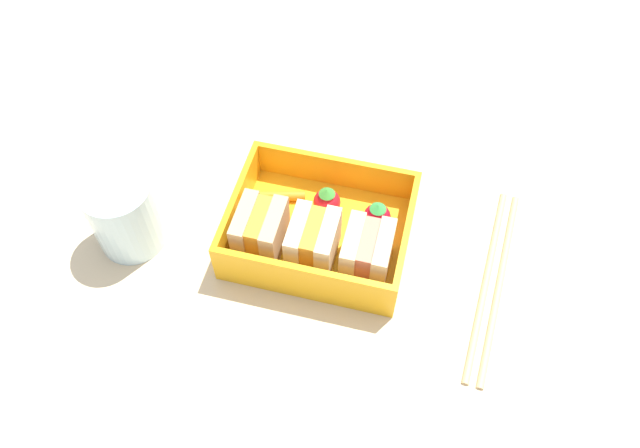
% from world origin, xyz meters
% --- Properties ---
extents(ground_plane, '(1.20, 1.20, 0.02)m').
position_xyz_m(ground_plane, '(0.00, 0.00, -0.01)').
color(ground_plane, beige).
extents(bento_tray, '(0.17, 0.13, 0.01)m').
position_xyz_m(bento_tray, '(0.00, 0.00, 0.01)').
color(bento_tray, '#ECA417').
rests_on(bento_tray, ground_plane).
extents(bento_rim, '(0.17, 0.13, 0.04)m').
position_xyz_m(bento_rim, '(0.00, 0.00, 0.03)').
color(bento_rim, '#ECA417').
rests_on(bento_rim, bento_tray).
extents(sandwich_left, '(0.04, 0.05, 0.05)m').
position_xyz_m(sandwich_left, '(-0.05, 0.03, 0.04)').
color(sandwich_left, '#E5BE89').
rests_on(sandwich_left, bento_tray).
extents(sandwich_center_left, '(0.04, 0.05, 0.05)m').
position_xyz_m(sandwich_center_left, '(0.00, 0.03, 0.04)').
color(sandwich_center_left, beige).
rests_on(sandwich_center_left, bento_tray).
extents(sandwich_center, '(0.04, 0.05, 0.05)m').
position_xyz_m(sandwich_center, '(0.05, 0.03, 0.04)').
color(sandwich_center, tan).
rests_on(sandwich_center, bento_tray).
extents(strawberry_far_left, '(0.03, 0.03, 0.03)m').
position_xyz_m(strawberry_far_left, '(-0.05, -0.02, 0.03)').
color(strawberry_far_left, red).
rests_on(strawberry_far_left, bento_tray).
extents(strawberry_left, '(0.03, 0.03, 0.03)m').
position_xyz_m(strawberry_left, '(-0.00, -0.03, 0.03)').
color(strawberry_left, red).
rests_on(strawberry_left, bento_tray).
extents(carrot_stick_far_left, '(0.05, 0.02, 0.01)m').
position_xyz_m(carrot_stick_far_left, '(0.05, -0.03, 0.02)').
color(carrot_stick_far_left, orange).
rests_on(carrot_stick_far_left, bento_tray).
extents(chopstick_pair, '(0.04, 0.22, 0.01)m').
position_xyz_m(chopstick_pair, '(-0.17, 0.01, 0.00)').
color(chopstick_pair, tan).
rests_on(chopstick_pair, ground_plane).
extents(drinking_glass, '(0.07, 0.07, 0.08)m').
position_xyz_m(drinking_glass, '(0.18, 0.04, 0.04)').
color(drinking_glass, silver).
rests_on(drinking_glass, ground_plane).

